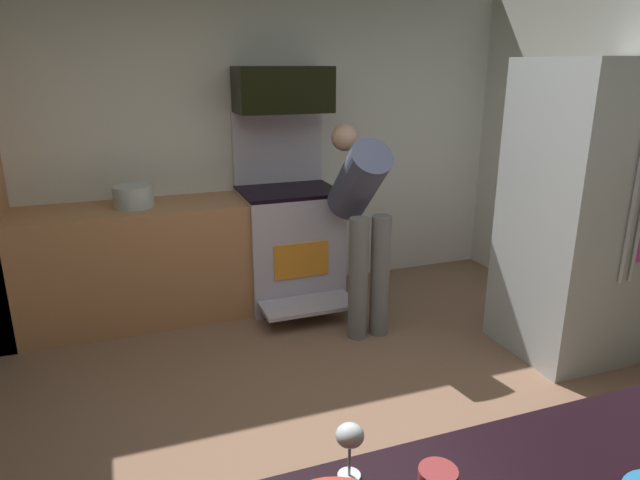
# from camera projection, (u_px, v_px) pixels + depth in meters

# --- Properties ---
(ground_plane) EXTENTS (5.20, 4.80, 0.02)m
(ground_plane) POSITION_uv_depth(u_px,v_px,m) (319.00, 455.00, 2.86)
(ground_plane) COLOR #85604A
(wall_back) EXTENTS (5.20, 0.12, 2.60)m
(wall_back) POSITION_uv_depth(u_px,v_px,m) (222.00, 142.00, 4.56)
(wall_back) COLOR silver
(wall_back) RESTS_ON ground
(lower_cabinet_run) EXTENTS (2.40, 0.60, 0.90)m
(lower_cabinet_run) POSITION_uv_depth(u_px,v_px,m) (118.00, 266.00, 4.20)
(lower_cabinet_run) COLOR #B77C50
(lower_cabinet_run) RESTS_ON ground
(oven_range) EXTENTS (0.76, 0.98, 1.54)m
(oven_range) POSITION_uv_depth(u_px,v_px,m) (289.00, 241.00, 4.61)
(oven_range) COLOR silver
(oven_range) RESTS_ON ground
(microwave) EXTENTS (0.74, 0.38, 0.35)m
(microwave) POSITION_uv_depth(u_px,v_px,m) (283.00, 90.00, 4.33)
(microwave) COLOR black
(microwave) RESTS_ON oven_range
(refrigerator) EXTENTS (0.84, 0.78, 1.95)m
(refrigerator) POSITION_uv_depth(u_px,v_px,m) (584.00, 213.00, 3.66)
(refrigerator) COLOR #B7C0C2
(refrigerator) RESTS_ON ground
(person_cook) EXTENTS (0.31, 0.70, 1.48)m
(person_cook) POSITION_uv_depth(u_px,v_px,m) (361.00, 212.00, 4.00)
(person_cook) COLOR slate
(person_cook) RESTS_ON ground
(wine_glass_near) EXTENTS (0.07, 0.07, 0.15)m
(wine_glass_near) POSITION_uv_depth(u_px,v_px,m) (350.00, 438.00, 1.39)
(wine_glass_near) COLOR silver
(wine_glass_near) RESTS_ON counter_island
(stock_pot) EXTENTS (0.29, 0.29, 0.16)m
(stock_pot) POSITION_uv_depth(u_px,v_px,m) (134.00, 196.00, 4.10)
(stock_pot) COLOR silver
(stock_pot) RESTS_ON lower_cabinet_run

